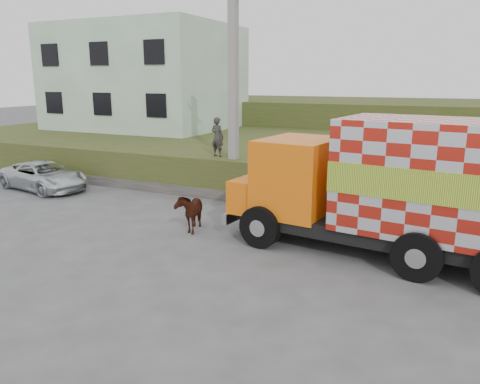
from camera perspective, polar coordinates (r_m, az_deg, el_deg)
The scene contains 10 objects.
ground at distance 13.49m, azimuth -5.58°, elevation -5.50°, with size 120.00×120.00×0.00m, color #474749.
embankment at distance 22.23m, azimuth 7.71°, elevation 4.03°, with size 40.00×12.00×1.50m, color #2A4517.
embankment_far at distance 33.69m, azimuth 14.08°, elevation 8.26°, with size 40.00×12.00×3.00m, color #2A4517.
retaining_strip at distance 17.89m, azimuth -4.22°, elevation -0.01°, with size 16.00×0.50×0.40m, color #595651.
building at distance 29.69m, azimuth -11.35°, elevation 13.54°, with size 10.00×8.00×6.00m, color #BADABD.
utility_pole at distance 17.28m, azimuth -0.82°, elevation 12.52°, with size 1.20×0.30×8.00m.
cargo_truck at distance 12.15m, azimuth 18.54°, elevation 0.54°, with size 8.08×3.52×3.50m.
cow at distance 13.99m, azimuth -6.13°, elevation -2.29°, with size 0.64×1.40×1.18m, color black.
suv at distance 20.61m, azimuth -22.80°, elevation 1.82°, with size 1.89×4.09×1.14m, color #B4BBBF.
pedestrian at distance 17.96m, azimuth -2.77°, elevation 6.72°, with size 0.55×0.36×1.51m, color #2F2D2A.
Camera 1 is at (6.61, -10.91, 4.40)m, focal length 35.00 mm.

